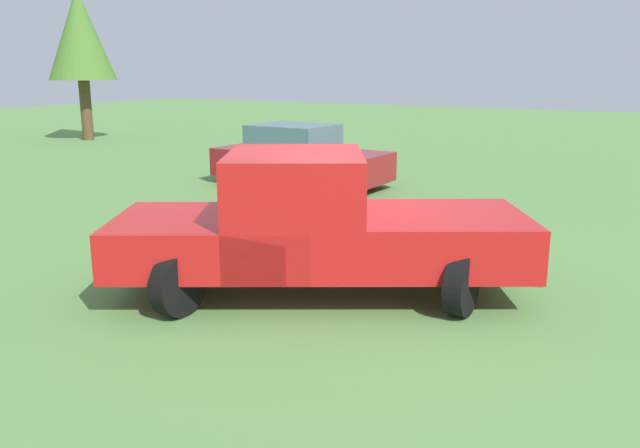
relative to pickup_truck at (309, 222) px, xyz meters
name	(u,v)px	position (x,y,z in m)	size (l,w,h in m)	color
ground_plane	(340,287)	(0.38, -0.23, -0.92)	(80.00, 80.00, 0.00)	#5B8C47
pickup_truck	(309,222)	(0.00, 0.00, 0.00)	(4.18, 5.33, 1.79)	black
sedan_near	(299,158)	(6.55, 4.25, -0.25)	(2.27, 4.33, 1.47)	black
tree_back_right	(80,36)	(11.05, 17.06, 3.10)	(2.57, 2.57, 5.80)	brown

